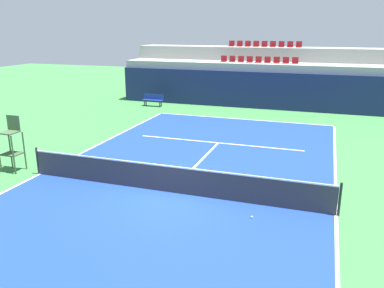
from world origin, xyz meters
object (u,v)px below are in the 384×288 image
tennis_net (170,179)px  tennis_ball_0 (252,217)px  player_bench (153,99)px  umpire_chair (12,142)px

tennis_net → tennis_ball_0: (3.05, -1.00, -0.47)m
tennis_net → tennis_ball_0: 3.25m
player_bench → tennis_ball_0: bearing=-56.4°
tennis_ball_0 → player_bench: bearing=123.6°
tennis_net → tennis_ball_0: tennis_net is taller
player_bench → tennis_ball_0: (10.04, -15.10, -0.46)m
player_bench → umpire_chair: bearing=-88.8°
umpire_chair → player_bench: bearing=91.2°
umpire_chair → player_bench: (-0.29, 14.04, -0.68)m
umpire_chair → tennis_ball_0: umpire_chair is taller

